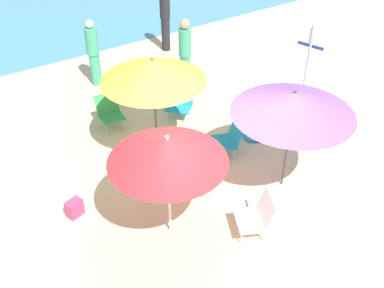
{
  "coord_description": "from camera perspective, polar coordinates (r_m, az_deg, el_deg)",
  "views": [
    {
      "loc": [
        -3.21,
        -4.83,
        5.32
      ],
      "look_at": [
        0.27,
        0.42,
        0.7
      ],
      "focal_mm": 43.1,
      "sensor_mm": 36.0,
      "label": 1
    }
  ],
  "objects": [
    {
      "name": "person_a",
      "position": [
        10.92,
        -12.11,
        10.98
      ],
      "size": [
        0.29,
        0.29,
        1.58
      ],
      "rotation": [
        0.0,
        0.0,
        5.64
      ],
      "color": "#389970",
      "rests_on": "ground_plane"
    },
    {
      "name": "swim_ring",
      "position": [
        9.24,
        7.59,
        1.03
      ],
      "size": [
        0.42,
        0.42,
        0.09
      ],
      "primitive_type": "torus",
      "color": "#238CD8",
      "rests_on": "ground_plane"
    },
    {
      "name": "beach_bag",
      "position": [
        7.66,
        -14.33,
        -7.7
      ],
      "size": [
        0.3,
        0.25,
        0.29
      ],
      "primitive_type": "cube",
      "rotation": [
        0.0,
        0.0,
        0.32
      ],
      "color": "#DB3866",
      "rests_on": "ground_plane"
    },
    {
      "name": "beach_chair_b",
      "position": [
        7.09,
        8.18,
        -8.67
      ],
      "size": [
        0.71,
        0.71,
        0.68
      ],
      "rotation": [
        0.0,
        0.0,
        2.69
      ],
      "color": "white",
      "rests_on": "ground_plane"
    },
    {
      "name": "beach_chair_c",
      "position": [
        9.7,
        -1.51,
        5.2
      ],
      "size": [
        0.71,
        0.71,
        0.6
      ],
      "rotation": [
        0.0,
        0.0,
        -2.45
      ],
      "color": "teal",
      "rests_on": "ground_plane"
    },
    {
      "name": "person_c",
      "position": [
        10.4,
        -0.87,
        10.96
      ],
      "size": [
        0.28,
        0.28,
        1.7
      ],
      "rotation": [
        0.0,
        0.0,
        5.19
      ],
      "color": "#389970",
      "rests_on": "ground_plane"
    },
    {
      "name": "beach_chair_d",
      "position": [
        8.6,
        4.47,
        0.63
      ],
      "size": [
        0.66,
        0.66,
        0.59
      ],
      "rotation": [
        0.0,
        0.0,
        2.77
      ],
      "color": "teal",
      "rests_on": "ground_plane"
    },
    {
      "name": "umbrella_red",
      "position": [
        6.26,
        -3.06,
        -0.77
      ],
      "size": [
        1.69,
        1.69,
        1.81
      ],
      "color": "silver",
      "rests_on": "ground_plane"
    },
    {
      "name": "person_b",
      "position": [
        7.79,
        1.2,
        -2.3
      ],
      "size": [
        0.46,
        0.53,
        0.96
      ],
      "rotation": [
        0.0,
        0.0,
        4.14
      ],
      "color": "#DB3866",
      "rests_on": "ground_plane"
    },
    {
      "name": "umbrella_yellow",
      "position": [
        7.86,
        -4.86,
        9.05
      ],
      "size": [
        1.82,
        1.82,
        2.0
      ],
      "color": "#4C4C51",
      "rests_on": "ground_plane"
    },
    {
      "name": "person_d",
      "position": [
        12.44,
        -3.34,
        15.27
      ],
      "size": [
        0.27,
        0.27,
        1.72
      ],
      "rotation": [
        0.0,
        0.0,
        3.9
      ],
      "color": "black",
      "rests_on": "ground_plane"
    },
    {
      "name": "beach_chair_a",
      "position": [
        9.51,
        -10.19,
        4.08
      ],
      "size": [
        0.52,
        0.56,
        0.65
      ],
      "rotation": [
        0.0,
        0.0,
        -1.67
      ],
      "color": "#33934C",
      "rests_on": "ground_plane"
    },
    {
      "name": "warning_sign",
      "position": [
        8.61,
        14.01,
        8.87
      ],
      "size": [
        0.17,
        0.47,
        2.35
      ],
      "rotation": [
        0.0,
        0.0,
        0.31
      ],
      "color": "#ADADB2",
      "rests_on": "ground_plane"
    },
    {
      "name": "umbrella_purple",
      "position": [
        7.28,
        12.49,
        4.97
      ],
      "size": [
        1.96,
        1.96,
        1.89
      ],
      "color": "#4C4C51",
      "rests_on": "ground_plane"
    },
    {
      "name": "ground_plane",
      "position": [
        7.87,
        0.03,
        -6.28
      ],
      "size": [
        40.0,
        40.0,
        0.0
      ],
      "primitive_type": "plane",
      "color": "#D3BC8C"
    }
  ]
}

